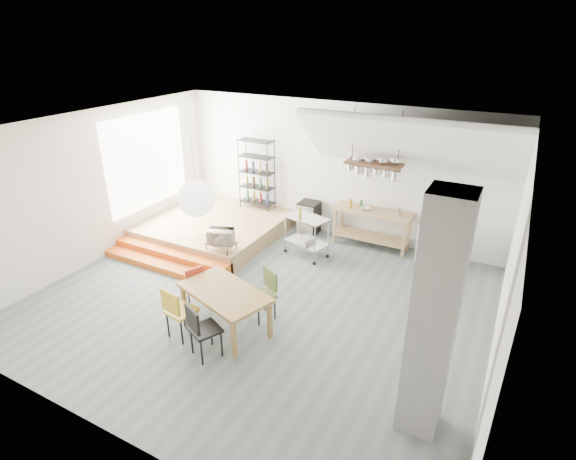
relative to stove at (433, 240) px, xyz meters
The scene contains 26 objects.
floor 4.05m from the stove, 128.38° to the right, with size 8.00×8.00×0.00m, color slate.
wall_back 2.76m from the stove, behind, with size 8.00×0.04×3.20m, color silver.
wall_left 7.31m from the stove, 154.10° to the right, with size 0.04×7.00×3.20m, color silver.
wall_right 3.67m from the stove, 64.58° to the right, with size 0.04×7.00×3.20m, color silver.
ceiling 4.86m from the stove, 128.38° to the right, with size 8.00×7.00×0.02m, color white.
slope_ceiling 2.20m from the stove, 159.90° to the right, with size 4.40×1.80×0.15m, color white.
window_pane 6.82m from the stove, 165.66° to the right, with size 0.02×2.50×2.20m, color white.
platform 5.14m from the stove, 166.98° to the right, with size 3.00×3.00×0.40m, color olive.
step_lower 5.90m from the stove, 148.15° to the right, with size 3.00×0.35×0.13m, color #CC5818.
step_upper 5.72m from the stove, 151.14° to the right, with size 3.00×0.35×0.27m, color #CC5818.
concrete_column 4.86m from the stove, 80.25° to the right, with size 0.50×0.50×3.20m, color slate.
kitchen_counter 1.41m from the stove, behind, with size 1.80×0.60×0.91m.
stove is the anchor object (origin of this frame).
pot_rack 2.04m from the stove, behind, with size 1.20×0.50×1.43m.
wire_shelving 4.58m from the stove, behind, with size 0.88×0.38×1.80m.
microwave_shelf 4.58m from the stove, 148.33° to the right, with size 0.60×0.40×0.16m.
paper_lantern 5.34m from the stove, 128.17° to the right, with size 0.60×0.60×0.60m, color white.
dining_table 4.89m from the stove, 121.55° to the right, with size 1.75×1.31×0.74m.
chair_mustard 5.65m from the stove, 123.10° to the right, with size 0.49×0.49×0.93m.
chair_black 5.52m from the stove, 116.49° to the right, with size 0.57×0.57×0.93m.
chair_olive 4.15m from the stove, 121.08° to the right, with size 0.56×0.56×0.90m.
chair_red 5.20m from the stove, 131.79° to the right, with size 0.50×0.50×0.84m.
rolling_cart 2.77m from the stove, 156.57° to the right, with size 1.04×0.75×0.93m.
mini_fridge 3.02m from the stove, behind, with size 0.47×0.47×0.80m, color black.
microwave 4.59m from the stove, 148.33° to the right, with size 0.53×0.36×0.29m, color beige.
bowl 1.64m from the stove, behind, with size 0.22×0.22×0.05m, color silver.
Camera 1 is at (3.83, -6.08, 4.70)m, focal length 28.00 mm.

